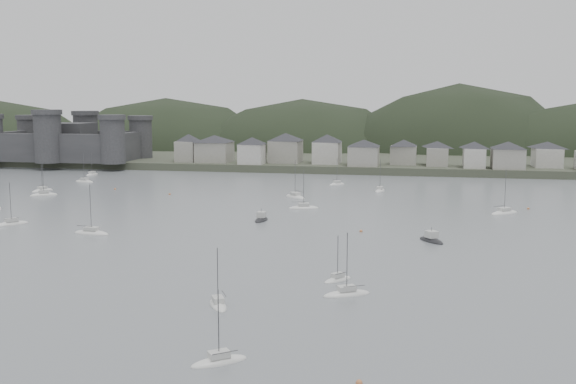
# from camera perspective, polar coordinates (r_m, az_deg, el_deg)

# --- Properties ---
(ground) EXTENTS (900.00, 900.00, 0.00)m
(ground) POSITION_cam_1_polar(r_m,az_deg,el_deg) (98.26, -8.87, -9.39)
(ground) COLOR slate
(ground) RESTS_ON ground
(far_shore_land) EXTENTS (900.00, 250.00, 3.00)m
(far_shore_land) POSITION_cam_1_polar(r_m,az_deg,el_deg) (385.26, 6.55, 3.74)
(far_shore_land) COLOR #383D2D
(far_shore_land) RESTS_ON ground
(forested_ridge) EXTENTS (851.55, 103.94, 102.57)m
(forested_ridge) POSITION_cam_1_polar(r_m,az_deg,el_deg) (360.62, 6.93, 1.41)
(forested_ridge) COLOR black
(forested_ridge) RESTS_ON ground
(castle) EXTENTS (66.00, 43.00, 20.00)m
(castle) POSITION_cam_1_polar(r_m,az_deg,el_deg) (308.88, -18.30, 4.14)
(castle) COLOR #343437
(castle) RESTS_ON far_shore_land
(waterfront_town) EXTENTS (451.48, 28.46, 12.92)m
(waterfront_town) POSITION_cam_1_polar(r_m,az_deg,el_deg) (272.51, 15.16, 3.33)
(waterfront_town) COLOR gray
(waterfront_town) RESTS_ON far_shore_land
(sailboat_lead) EXTENTS (8.41, 8.34, 12.26)m
(sailboat_lead) POSITION_cam_1_polar(r_m,az_deg,el_deg) (199.42, 0.61, -0.43)
(sailboat_lead) COLOR silver
(sailboat_lead) RESTS_ON ground
(moored_fleet) EXTENTS (249.96, 176.66, 12.86)m
(moored_fleet) POSITION_cam_1_polar(r_m,az_deg,el_deg) (157.32, -1.55, -2.68)
(moored_fleet) COLOR silver
(moored_fleet) RESTS_ON ground
(motor_launch_near) EXTENTS (6.39, 7.52, 3.76)m
(motor_launch_near) POSITION_cam_1_polar(r_m,az_deg,el_deg) (141.16, 12.15, -4.03)
(motor_launch_near) COLOR black
(motor_launch_near) RESTS_ON ground
(motor_launch_far) EXTENTS (2.86, 7.12, 3.69)m
(motor_launch_far) POSITION_cam_1_polar(r_m,az_deg,el_deg) (161.71, -2.29, -2.35)
(motor_launch_far) COLOR black
(motor_launch_far) RESTS_ON ground
(mooring_buoys) EXTENTS (184.51, 135.22, 0.70)m
(mooring_buoys) POSITION_cam_1_polar(r_m,az_deg,el_deg) (153.44, -0.50, -2.96)
(mooring_buoys) COLOR #CA7743
(mooring_buoys) RESTS_ON ground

